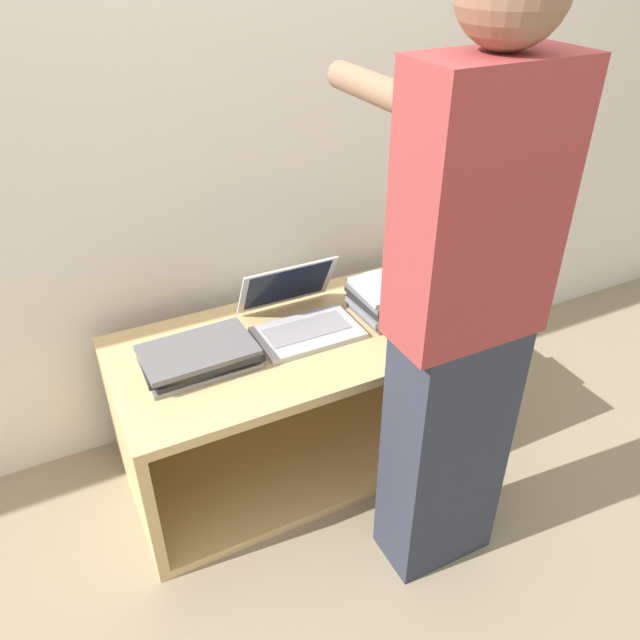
{
  "coord_description": "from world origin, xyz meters",
  "views": [
    {
      "loc": [
        -0.78,
        -1.32,
        1.8
      ],
      "look_at": [
        0.0,
        0.23,
        0.68
      ],
      "focal_mm": 35.0,
      "sensor_mm": 36.0,
      "label": 1
    }
  ],
  "objects": [
    {
      "name": "ground_plane",
      "position": [
        0.0,
        0.0,
        0.0
      ],
      "size": [
        12.0,
        12.0,
        0.0
      ],
      "primitive_type": "plane",
      "color": "gray"
    },
    {
      "name": "wall_back",
      "position": [
        0.0,
        0.75,
        1.2
      ],
      "size": [
        8.0,
        0.05,
        2.4
      ],
      "color": "silver",
      "rests_on": "ground_plane"
    },
    {
      "name": "cart",
      "position": [
        0.0,
        0.39,
        0.28
      ],
      "size": [
        1.37,
        0.64,
        0.56
      ],
      "color": "tan",
      "rests_on": "ground_plane"
    },
    {
      "name": "laptop_open",
      "position": [
        0.0,
        0.38,
        0.6
      ],
      "size": [
        0.36,
        0.34,
        0.22
      ],
      "color": "#B7B7BC",
      "rests_on": "cart"
    },
    {
      "name": "laptop_stack_left",
      "position": [
        -0.39,
        0.32,
        0.6
      ],
      "size": [
        0.38,
        0.25,
        0.07
      ],
      "color": "gray",
      "rests_on": "cart"
    },
    {
      "name": "laptop_stack_right",
      "position": [
        0.39,
        0.32,
        0.62
      ],
      "size": [
        0.39,
        0.25,
        0.13
      ],
      "color": "slate",
      "rests_on": "cart"
    },
    {
      "name": "person",
      "position": [
        0.18,
        -0.25,
        0.92
      ],
      "size": [
        0.4,
        0.54,
        1.8
      ],
      "color": "#2D3342",
      "rests_on": "ground_plane"
    }
  ]
}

